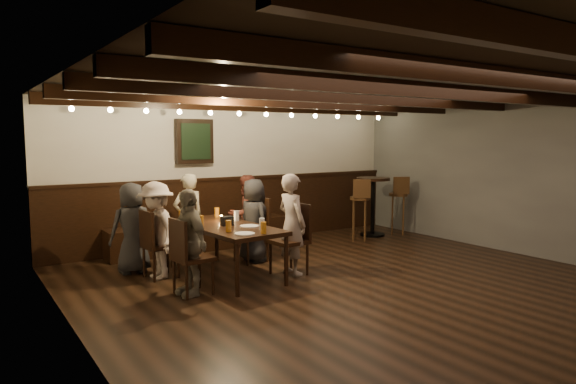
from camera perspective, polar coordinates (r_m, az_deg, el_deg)
room at (r=7.69m, az=-3.26°, el=0.55°), size 7.00×7.00×7.00m
dining_table at (r=6.74m, az=-6.99°, el=-4.13°), size 0.94×1.86×0.68m
chair_left_near at (r=6.89m, az=-14.07°, el=-7.03°), size 0.43×0.43×0.89m
chair_left_far at (r=6.09m, az=-10.64°, el=-8.64°), size 0.44×0.44×0.89m
chair_right_near at (r=7.56m, az=-3.99°, el=-5.59°), size 0.46×0.46×0.94m
chair_right_far at (r=6.84m, az=0.22°, el=-6.79°), size 0.46×0.46×0.94m
person_bench_left at (r=7.16m, az=-16.92°, el=-3.84°), size 0.62×0.43×1.22m
person_bench_centre at (r=7.65m, az=-11.02°, el=-2.80°), size 0.49×0.34×1.29m
person_bench_right at (r=7.97m, az=-4.73°, el=-2.55°), size 0.64×0.51×1.24m
person_left_near at (r=6.81m, az=-14.39°, el=-4.14°), size 0.52×0.84×1.25m
person_left_far at (r=6.00m, az=-10.97°, el=-5.51°), size 0.35×0.74×1.23m
person_right_near at (r=7.52m, az=-3.82°, el=-3.16°), size 0.43×0.62×1.22m
person_right_far at (r=6.79m, az=0.42°, el=-3.59°), size 0.36×0.51×1.34m
pint_a at (r=7.20m, az=-11.77°, el=-2.55°), size 0.07×0.07×0.14m
pint_b at (r=7.40m, az=-7.91°, el=-2.25°), size 0.07×0.07×0.14m
pint_c at (r=6.66m, az=-9.66°, el=-3.20°), size 0.07×0.07×0.14m
pint_d at (r=7.05m, az=-5.73°, el=-2.64°), size 0.07×0.07×0.14m
pint_e at (r=6.23m, az=-6.63°, el=-3.79°), size 0.07×0.07×0.14m
pint_f at (r=6.37m, az=-2.92°, el=-3.54°), size 0.07×0.07×0.14m
pint_g at (r=6.09m, az=-2.74°, el=-3.99°), size 0.07×0.07×0.14m
plate_near at (r=6.07m, az=-4.83°, el=-4.63°), size 0.24×0.24×0.01m
plate_far at (r=6.58m, az=-4.31°, el=-3.80°), size 0.24×0.24×0.01m
condiment_caddy at (r=6.68m, az=-6.78°, el=-3.21°), size 0.15×0.10×0.12m
candle at (r=7.05m, az=-7.41°, el=-3.03°), size 0.05×0.05×0.05m
high_top_table at (r=9.59m, az=9.42°, el=-0.62°), size 0.61×0.61×1.08m
bar_stool_left at (r=9.14m, az=7.95°, el=-2.84°), size 0.39×0.40×1.10m
bar_stool_right at (r=9.86m, az=12.12°, el=-2.27°), size 0.39×0.40×1.10m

